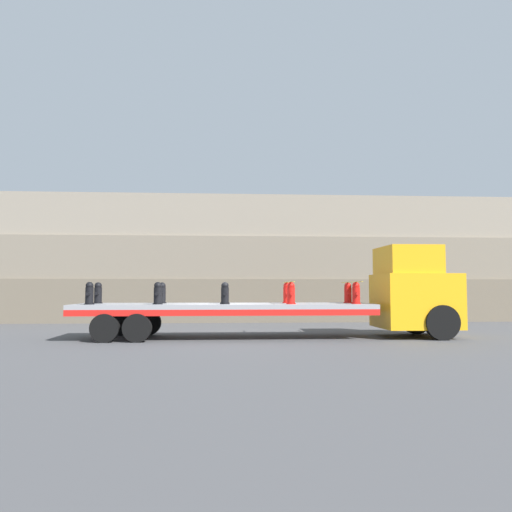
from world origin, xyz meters
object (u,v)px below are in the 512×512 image
Objects in this scene: truck_cab at (416,292)px; fire_hydrant_black_far_1 at (162,293)px; fire_hydrant_black_near_0 at (89,294)px; fire_hydrant_red_far_4 at (348,293)px; fire_hydrant_black_near_1 at (158,294)px; flatbed_trailer at (207,310)px; fire_hydrant_black_far_0 at (98,293)px; fire_hydrant_black_far_2 at (225,293)px; fire_hydrant_red_near_4 at (356,293)px; fire_hydrant_black_near_2 at (225,293)px; fire_hydrant_red_near_3 at (291,293)px; fire_hydrant_red_far_3 at (287,293)px.

fire_hydrant_black_far_1 is (-8.97, 0.56, -0.05)m from truck_cab.
fire_hydrant_black_near_0 and fire_hydrant_red_far_4 have the same top height.
fire_hydrant_black_far_1 is (0.00, 1.12, 0.00)m from fire_hydrant_black_near_1.
truck_cab is 0.31× the size of flatbed_trailer.
fire_hydrant_black_far_0 is 1.00× the size of fire_hydrant_black_far_2.
fire_hydrant_black_far_1 reaches higher than flatbed_trailer.
flatbed_trailer is 13.62× the size of fire_hydrant_black_near_1.
fire_hydrant_black_far_0 is 1.00× the size of fire_hydrant_red_near_4.
fire_hydrant_black_far_2 is (2.22, 0.00, 0.00)m from fire_hydrant_black_far_1.
fire_hydrant_black_far_2 and fire_hydrant_red_near_4 have the same top height.
fire_hydrant_black_near_2 is at bearing -165.84° from fire_hydrant_red_far_4.
fire_hydrant_black_far_1 is 2.22m from fire_hydrant_black_far_2.
flatbed_trailer is at bearing 180.00° from truck_cab.
fire_hydrant_black_far_0 is (-3.82, 0.56, 0.56)m from flatbed_trailer.
fire_hydrant_red_near_3 is (2.22, -1.12, 0.00)m from fire_hydrant_black_far_2.
fire_hydrant_red_far_3 is (6.66, 0.00, 0.00)m from fire_hydrant_black_far_0.
fire_hydrant_black_near_2 is at bearing -175.26° from truck_cab.
truck_cab is 4.56m from fire_hydrant_red_far_3.
fire_hydrant_red_near_3 is at bearing -9.55° from fire_hydrant_black_far_0.
fire_hydrant_black_near_2 and fire_hydrant_black_far_2 have the same top height.
fire_hydrant_black_far_1 is at bearing 160.68° from flatbed_trailer.
fire_hydrant_red_far_4 is (-2.31, 0.56, -0.05)m from truck_cab.
fire_hydrant_red_near_3 is (4.44, 0.00, 0.00)m from fire_hydrant_black_near_1.
fire_hydrant_red_near_4 is 1.12m from fire_hydrant_red_far_4.
fire_hydrant_black_far_0 is 6.66m from fire_hydrant_red_far_3.
fire_hydrant_red_near_4 is (8.88, -1.12, 0.00)m from fire_hydrant_black_far_0.
fire_hydrant_black_near_0 is (-3.82, -0.56, 0.56)m from flatbed_trailer.
fire_hydrant_red_near_3 is (6.66, 0.00, 0.00)m from fire_hydrant_black_near_0.
fire_hydrant_red_far_4 is (6.66, 1.12, 0.00)m from fire_hydrant_black_near_1.
fire_hydrant_black_near_2 and fire_hydrant_red_near_4 have the same top height.
fire_hydrant_black_near_0 is 6.66m from fire_hydrant_red_near_3.
fire_hydrant_black_near_2 and fire_hydrant_red_far_4 have the same top height.
fire_hydrant_black_far_2 is (2.22, 1.12, 0.00)m from fire_hydrant_black_near_1.
fire_hydrant_black_far_0 is 1.00× the size of fire_hydrant_black_far_1.
fire_hydrant_black_far_2 is at bearing 90.00° from fire_hydrant_black_near_2.
fire_hydrant_red_near_3 and fire_hydrant_red_near_4 have the same top height.
fire_hydrant_black_near_2 is 4.58m from fire_hydrant_red_far_4.
fire_hydrant_red_near_3 is at bearing 0.00° from fire_hydrant_black_near_0.
fire_hydrant_red_near_3 is 1.00× the size of fire_hydrant_red_near_4.
fire_hydrant_red_near_3 is at bearing 180.00° from fire_hydrant_red_near_4.
fire_hydrant_black_near_2 is (4.44, -1.12, 0.00)m from fire_hydrant_black_far_0.
fire_hydrant_black_near_0 is 1.00× the size of fire_hydrant_black_far_1.
fire_hydrant_red_near_3 is at bearing -11.15° from flatbed_trailer.
fire_hydrant_black_near_1 is 1.00× the size of fire_hydrant_black_near_2.
truck_cab is 7.40m from flatbed_trailer.
flatbed_trailer is 1.78m from fire_hydrant_black_near_1.
fire_hydrant_red_far_3 is (4.44, 1.12, 0.00)m from fire_hydrant_black_near_1.
fire_hydrant_black_near_2 is at bearing 180.00° from fire_hydrant_red_near_4.
truck_cab is at bearing 4.74° from fire_hydrant_black_near_2.
fire_hydrant_black_near_1 is 1.00× the size of fire_hydrant_black_far_2.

